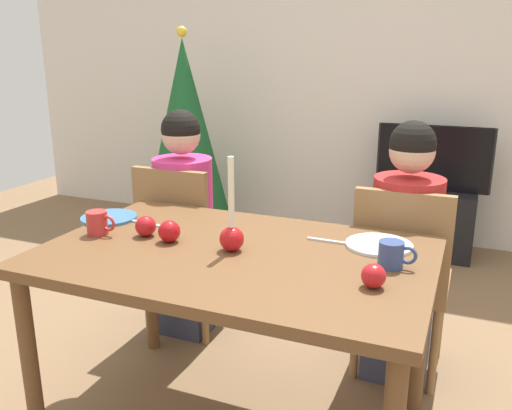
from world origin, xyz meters
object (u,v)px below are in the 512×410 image
object	(u,v)px
tv_stand	(428,221)
tv	(434,158)
plate_left	(109,218)
plate_right	(379,245)
candle_centerpiece	(231,233)
person_right_child	(403,257)
apple_by_left_plate	(146,226)
dining_table	(235,272)
chair_left	(182,240)
apple_by_right_mug	(374,276)
mug_left	(98,223)
person_left_child	(185,227)
christmas_tree	(185,132)
chair_right	(401,272)
apple_near_candle	(169,231)
mug_right	(392,255)

from	to	relation	value
tv_stand	tv	world-z (taller)	tv
plate_left	plate_right	xyz separation A→B (m)	(1.13, 0.10, 0.00)
tv	candle_centerpiece	bearing A→B (deg)	-102.51
person_right_child	apple_by_left_plate	distance (m)	1.13
dining_table	chair_left	world-z (taller)	chair_left
plate_left	apple_by_left_plate	distance (m)	0.30
tv	candle_centerpiece	xyz separation A→B (m)	(-0.51, -2.30, 0.11)
apple_by_right_mug	mug_left	bearing A→B (deg)	175.71
tv	apple_by_right_mug	xyz separation A→B (m)	(0.02, -2.42, 0.08)
person_left_child	tv	bearing A→B (deg)	56.97
plate_left	mug_left	xyz separation A→B (m)	(0.09, -0.18, 0.04)
person_left_child	tv	size ratio (longest dim) A/B	1.48
chair_left	apple_by_left_plate	bearing A→B (deg)	-72.02
person_left_child	christmas_tree	xyz separation A→B (m)	(-0.73, 1.32, 0.27)
apple_by_left_plate	person_left_child	bearing A→B (deg)	107.10
dining_table	mug_left	world-z (taller)	mug_left
chair_right	mug_left	xyz separation A→B (m)	(-1.10, -0.65, 0.29)
plate_left	apple_near_candle	distance (m)	0.42
dining_table	apple_by_right_mug	xyz separation A→B (m)	(0.52, -0.12, 0.12)
christmas_tree	mug_left	xyz separation A→B (m)	(0.74, -2.00, -0.04)
tv_stand	candle_centerpiece	xyz separation A→B (m)	(-0.51, -2.30, 0.58)
chair_right	christmas_tree	bearing A→B (deg)	143.64
plate_left	apple_near_candle	size ratio (longest dim) A/B	2.82
candle_centerpiece	apple_near_candle	distance (m)	0.26
plate_right	apple_near_candle	size ratio (longest dim) A/B	2.93
apple_by_left_plate	apple_by_right_mug	xyz separation A→B (m)	(0.91, -0.14, -0.00)
mug_right	apple_by_right_mug	bearing A→B (deg)	-98.33
tv_stand	mug_left	xyz separation A→B (m)	(-1.07, -2.34, 0.56)
plate_left	apple_near_candle	bearing A→B (deg)	-20.83
chair_right	apple_by_left_plate	world-z (taller)	chair_right
chair_left	mug_right	xyz separation A→B (m)	(1.13, -0.54, 0.28)
plate_right	christmas_tree	bearing A→B (deg)	136.21
person_left_child	person_right_child	distance (m)	1.10
mug_left	apple_by_left_plate	bearing A→B (deg)	16.72
apple_by_left_plate	mug_left	bearing A→B (deg)	-163.28
apple_near_candle	plate_left	bearing A→B (deg)	159.17
tv_stand	person_left_child	bearing A→B (deg)	-123.05
apple_by_left_plate	plate_left	bearing A→B (deg)	155.09
candle_centerpiece	apple_by_left_plate	xyz separation A→B (m)	(-0.38, 0.02, -0.03)
person_left_child	tv_stand	size ratio (longest dim) A/B	1.83
tv_stand	apple_by_right_mug	bearing A→B (deg)	-89.53
person_right_child	apple_near_candle	world-z (taller)	person_right_child
dining_table	mug_left	distance (m)	0.59
christmas_tree	mug_right	bearing A→B (deg)	-45.57
chair_left	apple_by_left_plate	distance (m)	0.68
dining_table	mug_right	distance (m)	0.56
chair_right	mug_left	distance (m)	1.30
plate_left	apple_by_left_plate	bearing A→B (deg)	-24.91
chair_right	apple_near_candle	size ratio (longest dim) A/B	10.71
plate_right	mug_right	bearing A→B (deg)	-68.40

